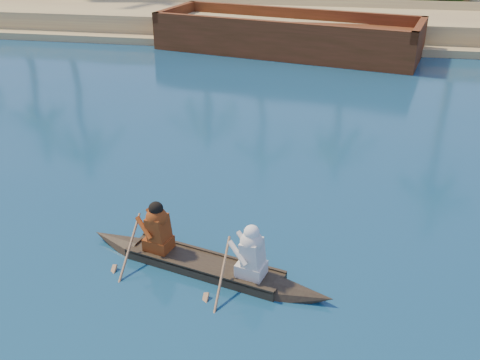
# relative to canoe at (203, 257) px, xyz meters

# --- Properties ---
(canoe) EXTENTS (5.33, 2.04, 1.47)m
(canoe) POSITION_rel_canoe_xyz_m (0.00, 0.00, 0.00)
(canoe) COLOR #352C1C
(canoe) RESTS_ON ground
(barge_mid) EXTENTS (13.53, 6.96, 2.15)m
(barge_mid) POSITION_rel_canoe_xyz_m (-0.27, 18.72, 0.47)
(barge_mid) COLOR maroon
(barge_mid) RESTS_ON ground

